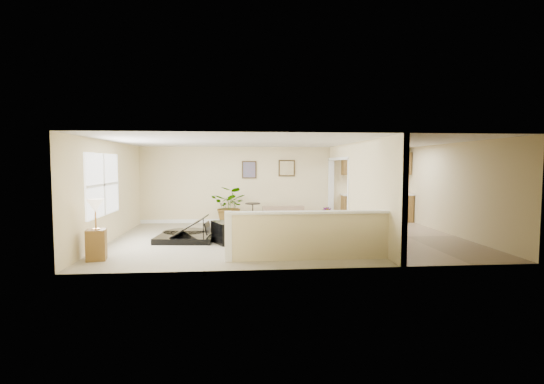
{
  "coord_description": "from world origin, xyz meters",
  "views": [
    {
      "loc": [
        -1.28,
        -10.05,
        1.92
      ],
      "look_at": [
        -0.41,
        0.4,
        1.19
      ],
      "focal_mm": 26.0,
      "sensor_mm": 36.0,
      "label": 1
    }
  ],
  "objects": [
    {
      "name": "front_wall",
      "position": [
        0.0,
        -3.0,
        1.25
      ],
      "size": [
        9.0,
        0.04,
        2.5
      ],
      "primitive_type": "cube",
      "color": "beige",
      "rests_on": "floor"
    },
    {
      "name": "back_wall",
      "position": [
        0.0,
        3.0,
        1.25
      ],
      "size": [
        9.0,
        0.04,
        2.5
      ],
      "primitive_type": "cube",
      "color": "beige",
      "rests_on": "floor"
    },
    {
      "name": "wall_mirror",
      "position": [
        0.3,
        2.97,
        1.8
      ],
      "size": [
        0.55,
        0.04,
        0.55
      ],
      "color": "#3D2E16",
      "rests_on": "back_wall"
    },
    {
      "name": "small_plant",
      "position": [
        1.45,
        2.04,
        0.25
      ],
      "size": [
        0.36,
        0.36,
        0.58
      ],
      "color": "black",
      "rests_on": "floor"
    },
    {
      "name": "loveseat",
      "position": [
        0.15,
        2.26,
        0.29
      ],
      "size": [
        1.38,
        0.82,
        0.77
      ],
      "rotation": [
        0.0,
        0.0,
        0.04
      ],
      "color": "tan",
      "rests_on": "floor"
    },
    {
      "name": "pony_half_wall",
      "position": [
        0.08,
        -2.3,
        0.52
      ],
      "size": [
        3.42,
        0.22,
        1.0
      ],
      "color": "beige",
      "rests_on": "floor"
    },
    {
      "name": "kitchen_vinyl",
      "position": [
        3.15,
        0.0,
        0.0
      ],
      "size": [
        2.7,
        6.0,
        0.01
      ],
      "primitive_type": "cube",
      "color": "tan",
      "rests_on": "floor"
    },
    {
      "name": "palm_plant",
      "position": [
        -1.56,
        2.36,
        0.61
      ],
      "size": [
        1.39,
        1.31,
        1.23
      ],
      "color": "black",
      "rests_on": "floor"
    },
    {
      "name": "piano_bench",
      "position": [
        -1.66,
        -0.48,
        0.26
      ],
      "size": [
        0.68,
        0.88,
        0.52
      ],
      "primitive_type": "cube",
      "rotation": [
        0.0,
        0.0,
        0.42
      ],
      "color": "black",
      "rests_on": "floor"
    },
    {
      "name": "left_window",
      "position": [
        -4.49,
        -0.5,
        1.45
      ],
      "size": [
        0.05,
        2.15,
        1.45
      ],
      "primitive_type": "cube",
      "color": "white",
      "rests_on": "left_wall"
    },
    {
      "name": "piano",
      "position": [
        -2.65,
        0.07,
        0.56
      ],
      "size": [
        1.77,
        1.83,
        1.35
      ],
      "rotation": [
        0.0,
        0.0,
        -0.1
      ],
      "color": "black",
      "rests_on": "floor"
    },
    {
      "name": "left_wall",
      "position": [
        -4.5,
        0.0,
        1.25
      ],
      "size": [
        0.04,
        6.0,
        2.5
      ],
      "primitive_type": "cube",
      "color": "beige",
      "rests_on": "floor"
    },
    {
      "name": "right_wall",
      "position": [
        4.5,
        0.0,
        1.25
      ],
      "size": [
        0.04,
        6.0,
        2.5
      ],
      "primitive_type": "cube",
      "color": "beige",
      "rests_on": "floor"
    },
    {
      "name": "wall_art_left",
      "position": [
        -0.95,
        2.97,
        1.75
      ],
      "size": [
        0.48,
        0.04,
        0.58
      ],
      "color": "#3D2E16",
      "rests_on": "back_wall"
    },
    {
      "name": "accent_table",
      "position": [
        -0.86,
        2.4,
        0.45
      ],
      "size": [
        0.48,
        0.48,
        0.7
      ],
      "color": "black",
      "rests_on": "floor"
    },
    {
      "name": "floor",
      "position": [
        0.0,
        0.0,
        0.0
      ],
      "size": [
        9.0,
        9.0,
        0.0
      ],
      "primitive_type": "plane",
      "color": "tan",
      "rests_on": "ground"
    },
    {
      "name": "interior_partition",
      "position": [
        1.8,
        0.25,
        1.22
      ],
      "size": [
        0.18,
        5.99,
        2.5
      ],
      "color": "beige",
      "rests_on": "floor"
    },
    {
      "name": "ceiling",
      "position": [
        0.0,
        0.0,
        2.5
      ],
      "size": [
        9.0,
        6.0,
        0.04
      ],
      "primitive_type": "cube",
      "color": "silver",
      "rests_on": "back_wall"
    },
    {
      "name": "kitchen_cabinets",
      "position": [
        3.19,
        2.73,
        0.87
      ],
      "size": [
        2.36,
        0.65,
        2.33
      ],
      "color": "brown",
      "rests_on": "floor"
    },
    {
      "name": "lamp_stand",
      "position": [
        -4.15,
        -1.98,
        0.52
      ],
      "size": [
        0.42,
        0.42,
        1.23
      ],
      "color": "brown",
      "rests_on": "floor"
    }
  ]
}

